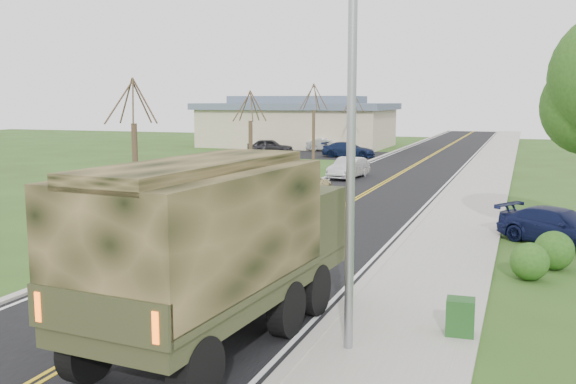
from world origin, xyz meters
The scene contains 19 objects.
ground centered at (0.00, 0.00, 0.00)m, with size 160.00×160.00×0.00m, color #2B4416.
road centered at (0.00, 40.00, 0.01)m, with size 8.00×120.00×0.01m, color black.
curb_right centered at (4.15, 40.00, 0.06)m, with size 0.30×120.00×0.12m, color #9E998E.
sidewalk_right centered at (5.90, 40.00, 0.05)m, with size 3.20×120.00×0.10m, color #9E998E.
curb_left centered at (-4.15, 40.00, 0.05)m, with size 0.30×120.00×0.10m, color #9E998E.
street_light centered at (4.90, -0.50, 4.43)m, with size 1.65×0.22×8.00m.
bare_tree_a centered at (-7.00, 10.00, 2.63)m, with size 1.93×2.26×6.08m.
bare_tree_b centered at (-7.00, 22.00, 2.48)m, with size 1.83×2.14×5.73m.
bare_tree_c centered at (-7.00, 34.00, 2.78)m, with size 2.04×2.39×6.42m.
bare_tree_d centered at (-7.00, 46.00, 2.55)m, with size 1.88×2.20×5.91m.
commercial_building centered at (-15.98, 55.97, 2.69)m, with size 25.50×21.50×5.65m.
military_truck centered at (2.24, -0.92, 2.28)m, with size 3.37×8.16×3.97m.
suv_champagne centered at (-2.52, 17.88, 0.66)m, with size 2.18×4.73×1.31m, color tan.
sedan_silver centered at (-2.73, 28.45, 0.70)m, with size 1.48×4.24×1.40m, color silver.
pickup_navy centered at (9.54, 11.72, 0.66)m, with size 1.84×4.52×1.31m, color #0E1436.
utility_box_near centered at (7.08, 1.06, 0.50)m, with size 0.60×0.50×0.80m, color #1B4719.
lot_car_dark centered at (-14.71, 44.29, 0.76)m, with size 1.78×4.44×1.51m, color black.
lot_car_silver centered at (-10.81, 49.99, 0.67)m, with size 1.42×4.06×1.34m, color #9D9DA1.
lot_car_navy centered at (-6.86, 43.96, 0.70)m, with size 1.96×4.83×1.40m, color #0F1937.
Camera 1 is at (8.21, -12.74, 5.13)m, focal length 40.00 mm.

